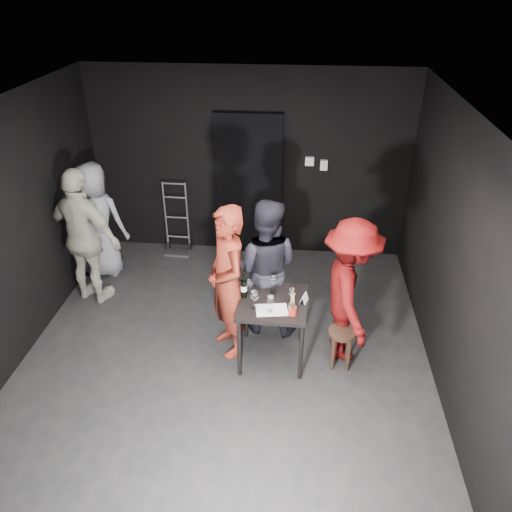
# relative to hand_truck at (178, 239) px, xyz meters

# --- Properties ---
(floor) EXTENTS (4.50, 5.00, 0.02)m
(floor) POSITION_rel_hand_truck_xyz_m (1.07, -2.30, -0.21)
(floor) COLOR black
(floor) RESTS_ON ground
(ceiling) EXTENTS (4.50, 5.00, 0.02)m
(ceiling) POSITION_rel_hand_truck_xyz_m (1.07, -2.30, 2.49)
(ceiling) COLOR silver
(ceiling) RESTS_ON ground
(wall_back) EXTENTS (4.50, 0.04, 2.70)m
(wall_back) POSITION_rel_hand_truck_xyz_m (1.07, 0.20, 1.14)
(wall_back) COLOR black
(wall_back) RESTS_ON ground
(wall_front) EXTENTS (4.50, 0.04, 2.70)m
(wall_front) POSITION_rel_hand_truck_xyz_m (1.07, -4.80, 1.14)
(wall_front) COLOR black
(wall_front) RESTS_ON ground
(wall_left) EXTENTS (0.04, 5.00, 2.70)m
(wall_left) POSITION_rel_hand_truck_xyz_m (-1.18, -2.30, 1.14)
(wall_left) COLOR black
(wall_left) RESTS_ON ground
(wall_right) EXTENTS (0.04, 5.00, 2.70)m
(wall_right) POSITION_rel_hand_truck_xyz_m (3.32, -2.30, 1.14)
(wall_right) COLOR black
(wall_right) RESTS_ON ground
(doorway) EXTENTS (0.95, 0.10, 2.10)m
(doorway) POSITION_rel_hand_truck_xyz_m (1.07, 0.14, 0.84)
(doorway) COLOR black
(doorway) RESTS_ON ground
(wallbox_upper) EXTENTS (0.12, 0.06, 0.12)m
(wallbox_upper) POSITION_rel_hand_truck_xyz_m (1.92, 0.15, 1.24)
(wallbox_upper) COLOR #B7B7B2
(wallbox_upper) RESTS_ON wall_back
(wallbox_lower) EXTENTS (0.10, 0.06, 0.14)m
(wallbox_lower) POSITION_rel_hand_truck_xyz_m (2.12, 0.15, 1.19)
(wallbox_lower) COLOR #B7B7B2
(wallbox_lower) RESTS_ON wall_back
(hand_truck) EXTENTS (0.37, 0.32, 1.11)m
(hand_truck) POSITION_rel_hand_truck_xyz_m (0.00, 0.00, 0.00)
(hand_truck) COLOR #B2B2B7
(hand_truck) RESTS_ON floor
(tasting_table) EXTENTS (0.72, 0.72, 0.75)m
(tasting_table) POSITION_rel_hand_truck_xyz_m (1.58, -2.24, 0.44)
(tasting_table) COLOR black
(tasting_table) RESTS_ON floor
(stool) EXTENTS (0.30, 0.30, 0.47)m
(stool) POSITION_rel_hand_truck_xyz_m (2.33, -2.31, 0.15)
(stool) COLOR #37231B
(stool) RESTS_ON floor
(server_red) EXTENTS (0.80, 0.90, 2.07)m
(server_red) POSITION_rel_hand_truck_xyz_m (1.09, -2.13, 0.83)
(server_red) COLOR maroon
(server_red) RESTS_ON floor
(woman_black) EXTENTS (0.95, 0.60, 1.84)m
(woman_black) POSITION_rel_hand_truck_xyz_m (1.46, -1.70, 0.71)
(woman_black) COLOR #20202B
(woman_black) RESTS_ON floor
(man_maroon) EXTENTS (0.70, 1.24, 1.82)m
(man_maroon) POSITION_rel_hand_truck_xyz_m (2.38, -2.09, 0.70)
(man_maroon) COLOR #5A0909
(man_maroon) RESTS_ON floor
(bystander_cream) EXTENTS (1.37, 0.98, 2.13)m
(bystander_cream) POSITION_rel_hand_truck_xyz_m (-0.80, -1.32, 0.86)
(bystander_cream) COLOR beige
(bystander_cream) RESTS_ON floor
(bystander_grey) EXTENTS (0.89, 0.53, 1.75)m
(bystander_grey) POSITION_rel_hand_truck_xyz_m (-0.91, -0.68, 0.67)
(bystander_grey) COLOR gray
(bystander_grey) RESTS_ON floor
(tasting_mat) EXTENTS (0.35, 0.26, 0.00)m
(tasting_mat) POSITION_rel_hand_truck_xyz_m (1.58, -2.39, 0.54)
(tasting_mat) COLOR white
(tasting_mat) RESTS_ON tasting_table
(wine_glass_a) EXTENTS (0.09, 0.09, 0.22)m
(wine_glass_a) POSITION_rel_hand_truck_xyz_m (1.40, -2.37, 0.65)
(wine_glass_a) COLOR white
(wine_glass_a) RESTS_ON tasting_table
(wine_glass_b) EXTENTS (0.09, 0.09, 0.18)m
(wine_glass_b) POSITION_rel_hand_truck_xyz_m (1.32, -2.11, 0.63)
(wine_glass_b) COLOR white
(wine_glass_b) RESTS_ON tasting_table
(wine_glass_c) EXTENTS (0.09, 0.09, 0.22)m
(wine_glass_c) POSITION_rel_hand_truck_xyz_m (1.57, -2.07, 0.65)
(wine_glass_c) COLOR white
(wine_glass_c) RESTS_ON tasting_table
(wine_glass_d) EXTENTS (0.10, 0.10, 0.21)m
(wine_glass_d) POSITION_rel_hand_truck_xyz_m (1.57, -2.41, 0.65)
(wine_glass_d) COLOR white
(wine_glass_d) RESTS_ON tasting_table
(wine_glass_e) EXTENTS (0.09, 0.09, 0.18)m
(wine_glass_e) POSITION_rel_hand_truck_xyz_m (1.78, -2.46, 0.63)
(wine_glass_e) COLOR white
(wine_glass_e) RESTS_ON tasting_table
(wine_glass_f) EXTENTS (0.07, 0.07, 0.18)m
(wine_glass_f) POSITION_rel_hand_truck_xyz_m (1.78, -2.23, 0.63)
(wine_glass_f) COLOR white
(wine_glass_f) RESTS_ON tasting_table
(wine_bottle) EXTENTS (0.07, 0.07, 0.28)m
(wine_bottle) POSITION_rel_hand_truck_xyz_m (1.27, -2.18, 0.65)
(wine_bottle) COLOR black
(wine_bottle) RESTS_ON tasting_table
(breadstick_cup) EXTENTS (0.08, 0.08, 0.26)m
(breadstick_cup) POSITION_rel_hand_truck_xyz_m (1.79, -2.44, 0.66)
(breadstick_cup) COLOR red
(breadstick_cup) RESTS_ON tasting_table
(reserved_card) EXTENTS (0.11, 0.14, 0.10)m
(reserved_card) POSITION_rel_hand_truck_xyz_m (1.89, -2.22, 0.59)
(reserved_card) COLOR white
(reserved_card) RESTS_ON tasting_table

